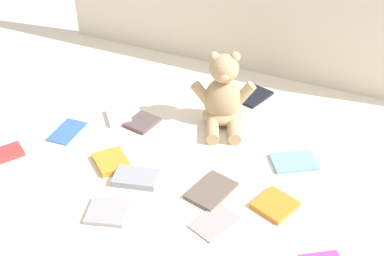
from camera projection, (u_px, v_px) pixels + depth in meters
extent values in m
plane|color=silver|center=(204.00, 137.00, 1.56)|extent=(3.20, 3.20, 0.00)
ellipsoid|color=tan|center=(223.00, 100.00, 1.59)|extent=(0.15, 0.14, 0.16)
ellipsoid|color=tan|center=(222.00, 115.00, 1.61)|extent=(0.16, 0.15, 0.06)
sphere|color=tan|center=(224.00, 68.00, 1.51)|extent=(0.12, 0.12, 0.09)
ellipsoid|color=beige|center=(225.00, 76.00, 1.49)|extent=(0.05, 0.04, 0.03)
sphere|color=tan|center=(214.00, 57.00, 1.50)|extent=(0.04, 0.04, 0.03)
sphere|color=tan|center=(235.00, 57.00, 1.50)|extent=(0.04, 0.04, 0.03)
cylinder|color=tan|center=(202.00, 94.00, 1.57)|extent=(0.08, 0.06, 0.09)
cylinder|color=tan|center=(244.00, 94.00, 1.57)|extent=(0.08, 0.06, 0.09)
cylinder|color=tan|center=(212.00, 131.00, 1.55)|extent=(0.07, 0.10, 0.04)
cylinder|color=tan|center=(234.00, 132.00, 1.55)|extent=(0.07, 0.10, 0.04)
cube|color=#564748|center=(142.00, 122.00, 1.62)|extent=(0.10, 0.11, 0.01)
cube|color=white|center=(118.00, 117.00, 1.64)|extent=(0.12, 0.12, 0.02)
cube|color=orange|center=(111.00, 162.00, 1.45)|extent=(0.14, 0.13, 0.02)
cube|color=#C93535|center=(0.00, 155.00, 1.48)|extent=(0.12, 0.15, 0.02)
cube|color=#63564C|center=(211.00, 190.00, 1.35)|extent=(0.12, 0.15, 0.01)
cube|color=#98999E|center=(107.00, 212.00, 1.29)|extent=(0.12, 0.12, 0.01)
cube|color=#73A7CA|center=(294.00, 162.00, 1.46)|extent=(0.16, 0.14, 0.01)
cube|color=#8D929E|center=(136.00, 178.00, 1.39)|extent=(0.14, 0.11, 0.02)
cube|color=#3866B0|center=(67.00, 131.00, 1.58)|extent=(0.08, 0.13, 0.01)
cube|color=#A19395|center=(214.00, 221.00, 1.26)|extent=(0.12, 0.14, 0.01)
cube|color=orange|center=(275.00, 205.00, 1.31)|extent=(0.12, 0.13, 0.01)
cube|color=black|center=(253.00, 96.00, 1.75)|extent=(0.12, 0.15, 0.01)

